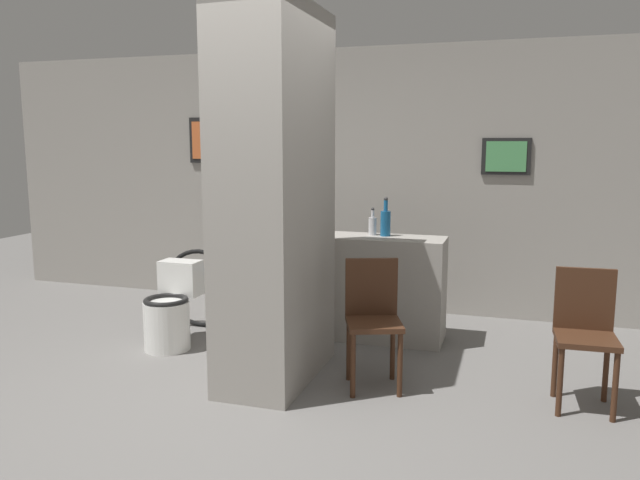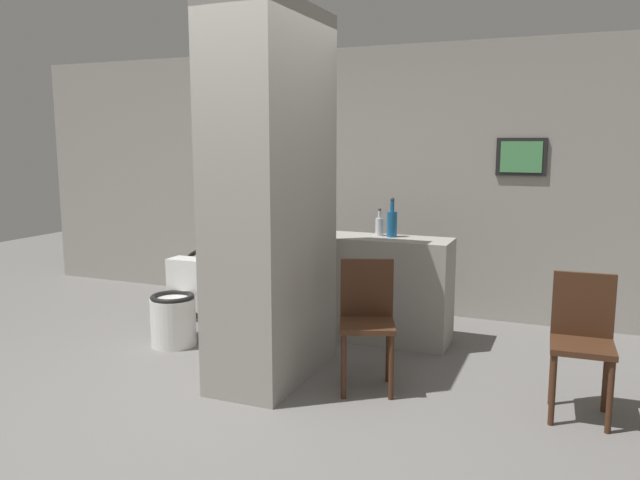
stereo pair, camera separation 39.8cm
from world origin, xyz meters
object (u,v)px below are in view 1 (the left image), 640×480
(bicycle, at_px, (249,291))
(chair_by_doorway, at_px, (585,330))
(chair_near_pillar, at_px, (373,316))
(toilet, at_px, (170,312))
(bottle_tall, at_px, (385,222))

(bicycle, bearing_deg, chair_by_doorway, -16.54)
(bicycle, bearing_deg, chair_near_pillar, -33.48)
(toilet, distance_m, bicycle, 0.74)
(chair_near_pillar, bearing_deg, bottle_tall, 77.72)
(chair_by_doorway, distance_m, bottle_tall, 1.90)
(chair_near_pillar, xyz_separation_m, bottle_tall, (-0.15, 1.10, 0.51))
(toilet, relative_size, bicycle, 0.41)
(toilet, distance_m, bottle_tall, 1.95)
(chair_by_doorway, xyz_separation_m, bicycle, (-2.69, 0.80, -0.12))
(chair_near_pillar, height_order, bicycle, chair_near_pillar)
(chair_by_doorway, bearing_deg, chair_near_pillar, -179.22)
(bicycle, xyz_separation_m, bottle_tall, (1.18, 0.23, 0.64))
(bottle_tall, bearing_deg, bicycle, -169.13)
(chair_by_doorway, height_order, bicycle, chair_by_doorway)
(bottle_tall, bearing_deg, chair_by_doorway, -34.13)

